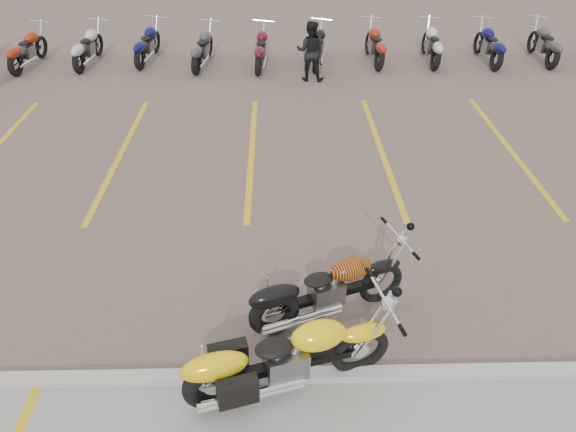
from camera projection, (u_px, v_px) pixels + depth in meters
The scene contains 7 objects.
ground at pixel (243, 273), 8.31m from camera, with size 100.00×100.00×0.00m, color brown.
curb at pixel (235, 377), 6.61m from camera, with size 60.00×0.18×0.12m, color #ADAAA3.
parking_stripes at pixel (252, 151), 11.65m from camera, with size 38.00×5.50×0.01m, color gold, non-canonical shape.
yellow_cruiser at pixel (284, 359), 6.27m from camera, with size 2.38×0.80×1.00m.
flame_cruiser at pixel (325, 292), 7.28m from camera, with size 2.12×0.93×0.91m.
person_b at pixel (310, 51), 14.84m from camera, with size 0.76×0.59×1.56m, color black.
bg_bike_row at pixel (288, 44), 16.13m from camera, with size 18.86×2.02×1.10m.
Camera 1 is at (0.52, -6.50, 5.27)m, focal length 35.00 mm.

